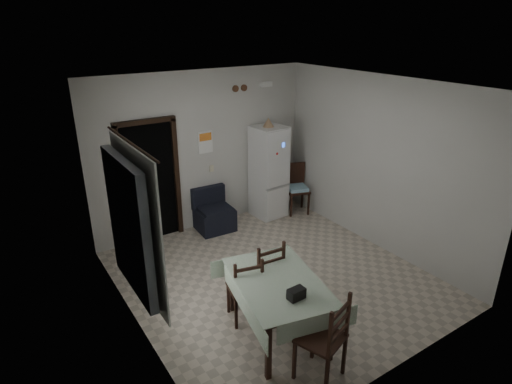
{
  "coord_description": "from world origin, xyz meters",
  "views": [
    {
      "loc": [
        -3.31,
        -4.52,
        3.7
      ],
      "look_at": [
        0.0,
        0.5,
        1.25
      ],
      "focal_mm": 30.0,
      "sensor_mm": 36.0,
      "label": 1
    }
  ],
  "objects": [
    {
      "name": "tan_cone",
      "position": [
        1.21,
        1.92,
        1.9
      ],
      "size": [
        0.21,
        0.21,
        0.17
      ],
      "primitive_type": "cone",
      "rotation": [
        0.0,
        0.0,
        -0.01
      ],
      "color": "#A6825C",
      "rests_on": "fridge"
    },
    {
      "name": "curtain_rod",
      "position": [
        -2.03,
        -0.2,
        2.5
      ],
      "size": [
        0.02,
        1.6,
        0.02
      ],
      "primitive_type": "cylinder",
      "rotation": [
        1.57,
        0.0,
        0.0
      ],
      "color": "black",
      "rests_on": "ground"
    },
    {
      "name": "vent_right",
      "position": [
        0.88,
        2.23,
        2.52
      ],
      "size": [
        0.12,
        0.03,
        0.12
      ],
      "primitive_type": "cylinder",
      "rotation": [
        1.57,
        0.0,
        0.0
      ],
      "color": "brown",
      "rests_on": "ground"
    },
    {
      "name": "dining_chair_far_right",
      "position": [
        -0.5,
        -0.45,
        0.51
      ],
      "size": [
        0.47,
        0.47,
        1.02
      ],
      "primitive_type": null,
      "rotation": [
        0.0,
        0.0,
        3.07
      ],
      "color": "black",
      "rests_on": "ground"
    },
    {
      "name": "corner_chair",
      "position": [
        1.79,
        1.7,
        0.5
      ],
      "size": [
        0.55,
        0.55,
        1.0
      ],
      "primitive_type": null,
      "rotation": [
        0.0,
        0.0,
        -0.33
      ],
      "color": "black",
      "rests_on": "ground"
    },
    {
      "name": "calendar",
      "position": [
        0.05,
        2.24,
        1.62
      ],
      "size": [
        0.28,
        0.02,
        0.4
      ],
      "primitive_type": "cube",
      "color": "white",
      "rests_on": "ground"
    },
    {
      "name": "curtain",
      "position": [
        -2.04,
        -0.2,
        1.55
      ],
      "size": [
        0.02,
        1.45,
        1.85
      ],
      "primitive_type": "cube",
      "color": "silver",
      "rests_on": "ground"
    },
    {
      "name": "ground",
      "position": [
        0.0,
        0.0,
        0.0
      ],
      "size": [
        4.5,
        4.5,
        0.0
      ],
      "primitive_type": "plane",
      "color": "#B4A793",
      "rests_on": "ground"
    },
    {
      "name": "wall_front",
      "position": [
        0.0,
        -2.25,
        1.45
      ],
      "size": [
        4.2,
        0.02,
        2.9
      ],
      "primitive_type": null,
      "color": "beige",
      "rests_on": "ground"
    },
    {
      "name": "wall_left",
      "position": [
        -2.1,
        0.0,
        1.45
      ],
      "size": [
        0.02,
        4.5,
        2.9
      ],
      "primitive_type": null,
      "color": "beige",
      "rests_on": "ground"
    },
    {
      "name": "fridge",
      "position": [
        1.24,
        1.93,
        0.91
      ],
      "size": [
        0.63,
        0.63,
        1.81
      ],
      "primitive_type": null,
      "rotation": [
        0.0,
        0.0,
        0.06
      ],
      "color": "silver",
      "rests_on": "ground"
    },
    {
      "name": "window_recess",
      "position": [
        -2.15,
        -0.2,
        1.55
      ],
      "size": [
        0.1,
        1.2,
        1.6
      ],
      "primitive_type": "cube",
      "color": "silver",
      "rests_on": "ground"
    },
    {
      "name": "dining_chair_far_left",
      "position": [
        -0.87,
        -0.55,
        0.48
      ],
      "size": [
        0.49,
        0.49,
        0.95
      ],
      "primitive_type": null,
      "rotation": [
        0.0,
        0.0,
        2.91
      ],
      "color": "black",
      "rests_on": "ground"
    },
    {
      "name": "vent_left",
      "position": [
        0.7,
        2.23,
        2.52
      ],
      "size": [
        0.12,
        0.03,
        0.12
      ],
      "primitive_type": "cylinder",
      "rotation": [
        1.57,
        0.0,
        0.0
      ],
      "color": "brown",
      "rests_on": "ground"
    },
    {
      "name": "wall_back",
      "position": [
        0.0,
        2.25,
        1.45
      ],
      "size": [
        4.2,
        0.02,
        2.9
      ],
      "primitive_type": null,
      "color": "beige",
      "rests_on": "ground"
    },
    {
      "name": "calendar_image",
      "position": [
        0.05,
        2.23,
        1.72
      ],
      "size": [
        0.24,
        0.01,
        0.14
      ],
      "primitive_type": "cube",
      "color": "orange",
      "rests_on": "ground"
    },
    {
      "name": "dining_table",
      "position": [
        -0.69,
        -1.03,
        0.39
      ],
      "size": [
        1.27,
        1.66,
        0.77
      ],
      "primitive_type": null,
      "rotation": [
        0.0,
        0.0,
        -0.22
      ],
      "color": "#9AAD94",
      "rests_on": "ground"
    },
    {
      "name": "wall_right",
      "position": [
        2.1,
        0.0,
        1.45
      ],
      "size": [
        0.02,
        4.5,
        2.9
      ],
      "primitive_type": null,
      "color": "beige",
      "rests_on": "ground"
    },
    {
      "name": "emergency_light",
      "position": [
        1.35,
        2.21,
        2.55
      ],
      "size": [
        0.25,
        0.07,
        0.09
      ],
      "primitive_type": "cube",
      "color": "white",
      "rests_on": "ground"
    },
    {
      "name": "ceiling",
      "position": [
        0.0,
        0.0,
        2.9
      ],
      "size": [
        4.2,
        4.5,
        0.02
      ],
      "primitive_type": null,
      "color": "white",
      "rests_on": "ground"
    },
    {
      "name": "dining_chair_near_head",
      "position": [
        -0.72,
        -1.86,
        0.54
      ],
      "size": [
        0.59,
        0.59,
        1.08
      ],
      "primitive_type": null,
      "rotation": [
        0.0,
        0.0,
        3.48
      ],
      "color": "black",
      "rests_on": "ground"
    },
    {
      "name": "navy_seat",
      "position": [
        0.02,
        1.93,
        0.39
      ],
      "size": [
        0.69,
        0.67,
        0.79
      ],
      "primitive_type": null,
      "rotation": [
        0.0,
        0.0,
        -0.06
      ],
      "color": "black",
      "rests_on": "ground"
    },
    {
      "name": "black_bag",
      "position": [
        -0.73,
        -1.43,
        0.84
      ],
      "size": [
        0.2,
        0.13,
        0.13
      ],
      "primitive_type": "cube",
      "rotation": [
        0.0,
        0.0,
        0.03
      ],
      "color": "black",
      "rests_on": "dining_table"
    },
    {
      "name": "light_switch",
      "position": [
        0.15,
        2.24,
        1.1
      ],
      "size": [
        0.08,
        0.02,
        0.12
      ],
      "primitive_type": "cube",
      "color": "beige",
      "rests_on": "ground"
    },
    {
      "name": "doorway",
      "position": [
        -1.05,
        2.45,
        1.06
      ],
      "size": [
        1.06,
        0.52,
        2.22
      ],
      "color": "black",
      "rests_on": "ground"
    }
  ]
}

